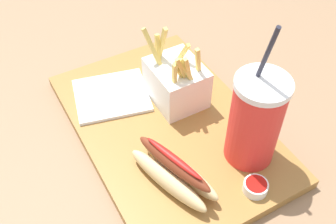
% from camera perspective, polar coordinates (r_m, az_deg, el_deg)
% --- Properties ---
extents(ground_plane, '(2.40, 2.40, 0.02)m').
position_cam_1_polar(ground_plane, '(0.76, -0.00, -3.11)').
color(ground_plane, '#8C6B4C').
extents(food_tray, '(0.46, 0.30, 0.02)m').
position_cam_1_polar(food_tray, '(0.75, -0.00, -2.12)').
color(food_tray, olive).
rests_on(food_tray, ground_plane).
extents(soda_cup, '(0.09, 0.09, 0.26)m').
position_cam_1_polar(soda_cup, '(0.65, 12.20, -1.14)').
color(soda_cup, red).
rests_on(soda_cup, food_tray).
extents(fries_basket, '(0.11, 0.09, 0.15)m').
position_cam_1_polar(fries_basket, '(0.76, 1.18, 4.25)').
color(fries_basket, white).
rests_on(fries_basket, food_tray).
extents(hot_dog_1, '(0.17, 0.10, 0.07)m').
position_cam_1_polar(hot_dog_1, '(0.64, 0.77, -8.45)').
color(hot_dog_1, '#E5C689').
rests_on(hot_dog_1, food_tray).
extents(ketchup_cup_1, '(0.04, 0.04, 0.02)m').
position_cam_1_polar(ketchup_cup_1, '(0.66, 12.26, -10.23)').
color(ketchup_cup_1, white).
rests_on(ketchup_cup_1, food_tray).
extents(napkin_stack, '(0.15, 0.16, 0.01)m').
position_cam_1_polar(napkin_stack, '(0.79, -7.98, 2.34)').
color(napkin_stack, white).
rests_on(napkin_stack, food_tray).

